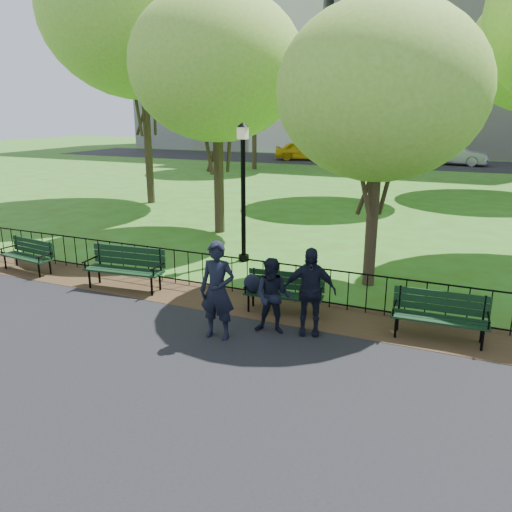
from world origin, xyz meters
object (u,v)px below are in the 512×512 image
at_px(park_bench_right_a, 440,311).
at_px(tree_near_e, 381,91).
at_px(tree_far_c, 385,66).
at_px(taxi, 302,151).
at_px(park_bench_main, 271,286).
at_px(person_left, 217,291).
at_px(tree_near_w, 216,66).
at_px(tree_mid_w, 140,13).
at_px(person_right, 309,291).
at_px(sedan_silver, 456,155).
at_px(lamppost, 243,188).
at_px(park_bench_left_b, 29,252).
at_px(tree_far_w, 254,70).
at_px(person_mid, 273,296).
at_px(park_bench_left_a, 126,263).

height_order(park_bench_right_a, tree_near_e, tree_near_e).
distance_m(tree_far_c, taxi, 20.85).
relative_size(park_bench_main, taxi, 0.37).
bearing_deg(person_left, tree_near_w, 112.11).
bearing_deg(tree_mid_w, tree_far_c, 27.97).
xyz_separation_m(park_bench_right_a, tree_far_c, (-4.04, 15.11, 5.58)).
bearing_deg(person_right, taxi, 92.04).
bearing_deg(tree_mid_w, person_right, -43.69).
bearing_deg(tree_near_w, tree_near_e, -30.10).
bearing_deg(tree_mid_w, sedan_silver, 62.60).
xyz_separation_m(tree_near_e, taxi, (-11.97, 30.16, -3.80)).
distance_m(person_right, taxi, 35.43).
bearing_deg(park_bench_main, person_left, -112.26).
relative_size(tree_mid_w, person_right, 6.82).
height_order(lamppost, sedan_silver, lamppost).
xyz_separation_m(park_bench_main, park_bench_right_a, (3.43, 0.06, -0.02)).
distance_m(tree_near_e, tree_mid_w, 14.40).
height_order(park_bench_main, park_bench_left_b, park_bench_main).
distance_m(tree_near_e, tree_far_c, 12.82).
xyz_separation_m(tree_near_w, tree_mid_w, (-5.73, 3.94, 2.62)).
bearing_deg(lamppost, tree_far_w, 113.21).
xyz_separation_m(tree_near_e, person_mid, (-1.13, -3.60, -3.85)).
bearing_deg(tree_near_w, tree_mid_w, 145.51).
distance_m(park_bench_right_a, tree_near_w, 11.16).
height_order(park_bench_left_b, person_right, person_right).
distance_m(park_bench_left_a, lamppost, 3.94).
xyz_separation_m(park_bench_left_b, sedan_silver, (9.14, 33.81, 0.25)).
height_order(tree_far_c, taxi, tree_far_c).
height_order(tree_far_c, tree_far_w, tree_far_w).
xyz_separation_m(park_bench_main, sedan_silver, (2.10, 33.81, 0.21)).
distance_m(park_bench_main, tree_far_w, 28.01).
bearing_deg(taxi, park_bench_right_a, -173.49).
bearing_deg(tree_far_c, sedan_silver, 81.73).
bearing_deg(tree_mid_w, taxi, 90.48).
bearing_deg(person_right, park_bench_main, 129.35).
distance_m(park_bench_left_a, park_bench_right_a, 7.21).
height_order(park_bench_left_b, park_bench_right_a, park_bench_right_a).
height_order(tree_near_w, tree_mid_w, tree_mid_w).
bearing_deg(taxi, person_right, -177.47).
bearing_deg(tree_far_w, sedan_silver, 33.78).
distance_m(tree_mid_w, taxi, 23.90).
distance_m(tree_far_c, person_mid, 17.05).
height_order(park_bench_left_a, tree_mid_w, tree_mid_w).
bearing_deg(taxi, tree_far_w, 156.45).
xyz_separation_m(tree_mid_w, tree_far_c, (9.60, 5.10, -2.08)).
distance_m(park_bench_main, sedan_silver, 33.88).
relative_size(tree_far_w, person_mid, 6.65).
xyz_separation_m(tree_mid_w, person_left, (9.77, -11.66, -7.26)).
height_order(person_left, taxi, person_left).
bearing_deg(person_left, sedan_silver, 80.41).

